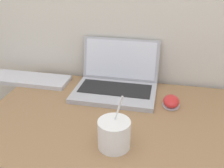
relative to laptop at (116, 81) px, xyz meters
name	(u,v)px	position (x,y,z in m)	size (l,w,h in m)	color
laptop	(116,81)	(0.00, 0.00, 0.00)	(0.36, 0.28, 0.21)	#ADADB2
drink_cup	(114,134)	(0.07, -0.38, 0.01)	(0.10, 0.10, 0.18)	white
computer_mouse	(171,102)	(0.24, -0.08, -0.03)	(0.07, 0.10, 0.04)	#B2B2B7
external_keyboard	(29,79)	(-0.43, 0.00, -0.03)	(0.40, 0.13, 0.02)	silver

